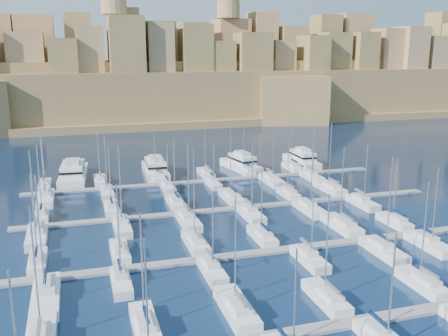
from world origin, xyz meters
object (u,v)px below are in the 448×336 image
object	(u,v)px
motor_yacht_c	(241,163)
motor_yacht_d	(302,159)
sailboat_4	(422,283)
motor_yacht_a	(73,173)
motor_yacht_b	(155,168)
sailboat_2	(237,309)

from	to	relation	value
motor_yacht_c	motor_yacht_d	bearing A→B (deg)	0.05
sailboat_4	motor_yacht_a	bearing A→B (deg)	121.16
motor_yacht_b	motor_yacht_c	world-z (taller)	same
motor_yacht_d	motor_yacht_c	bearing A→B (deg)	-179.95
motor_yacht_a	motor_yacht_c	xyz separation A→B (m)	(41.92, -2.21, -0.00)
sailboat_2	motor_yacht_d	world-z (taller)	sailboat_2
motor_yacht_c	motor_yacht_d	size ratio (longest dim) A/B	1.03
motor_yacht_a	motor_yacht_d	distance (m)	59.29
sailboat_2	motor_yacht_c	size ratio (longest dim) A/B	0.93
sailboat_4	motor_yacht_c	world-z (taller)	sailboat_4
motor_yacht_b	motor_yacht_d	xyz separation A→B (m)	(39.63, -0.95, 0.00)
sailboat_4	motor_yacht_b	size ratio (longest dim) A/B	0.84
sailboat_2	motor_yacht_c	bearing A→B (deg)	70.88
sailboat_4	sailboat_2	bearing A→B (deg)	178.51
motor_yacht_a	motor_yacht_c	size ratio (longest dim) A/B	1.28
sailboat_2	sailboat_4	size ratio (longest dim) A/B	1.01
sailboat_4	motor_yacht_c	bearing A→B (deg)	91.24
motor_yacht_a	motor_yacht_d	size ratio (longest dim) A/B	1.32
sailboat_2	motor_yacht_d	xyz separation A→B (m)	(41.23, 68.95, 0.97)
motor_yacht_c	motor_yacht_d	xyz separation A→B (m)	(17.33, 0.01, 0.00)
motor_yacht_a	motor_yacht_b	world-z (taller)	same
sailboat_2	motor_yacht_b	world-z (taller)	sailboat_2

